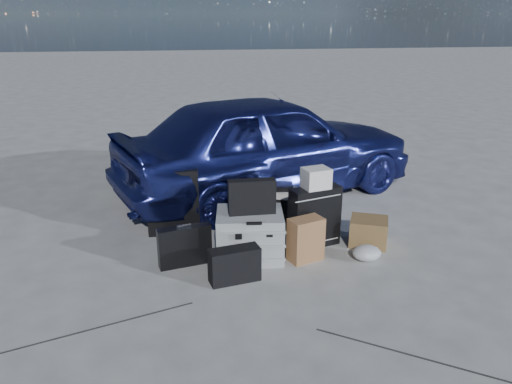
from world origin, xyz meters
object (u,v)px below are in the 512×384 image
suitcase_right (315,217)px  suitcase_left (173,202)px  briefcase (185,246)px  duffel_bag (280,209)px  car (268,144)px  pelican_case (250,235)px  cardboard_box (368,232)px

suitcase_right → suitcase_left: bearing=141.7°
briefcase → suitcase_left: 0.79m
duffel_bag → car: bearing=91.9°
pelican_case → cardboard_box: size_ratio=1.70×
suitcase_left → duffel_bag: (1.17, 0.06, -0.18)m
cardboard_box → briefcase: bearing=-175.2°
pelican_case → suitcase_right: bearing=18.9°
car → suitcase_right: car is taller
suitcase_left → duffel_bag: suitcase_left is taller
pelican_case → duffel_bag: pelican_case is taller
pelican_case → car: bearing=81.4°
car → briefcase: car is taller
suitcase_right → duffel_bag: size_ratio=0.90×
cardboard_box → pelican_case: bearing=-176.4°
briefcase → suitcase_right: (1.30, 0.22, 0.12)m
car → cardboard_box: 1.90m
pelican_case → suitcase_left: 1.01m
suitcase_left → suitcase_right: bearing=-20.9°
pelican_case → cardboard_box: pelican_case is taller
pelican_case → suitcase_left: bearing=143.3°
briefcase → pelican_case: bearing=-5.4°
suitcase_left → cardboard_box: 2.06m
duffel_bag → suitcase_left: bearing=-173.1°
briefcase → duffel_bag: briefcase is taller
car → suitcase_left: (-1.21, -1.06, -0.31)m
suitcase_left → briefcase: bearing=-82.4°
duffel_bag → cardboard_box: bearing=-36.2°
suitcase_right → cardboard_box: (0.55, -0.06, -0.17)m
briefcase → duffel_bag: size_ratio=0.72×
pelican_case → cardboard_box: (1.23, 0.08, -0.09)m
car → briefcase: bearing=128.3°
suitcase_left → cardboard_box: bearing=-17.0°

